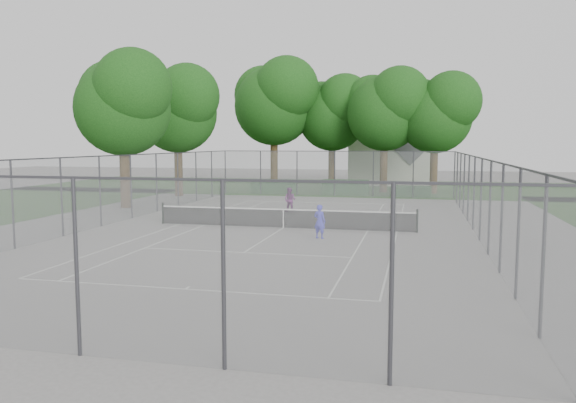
% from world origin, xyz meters
% --- Properties ---
extents(ground, '(120.00, 120.00, 0.00)m').
position_xyz_m(ground, '(0.00, 0.00, 0.00)').
color(ground, slate).
rests_on(ground, ground).
extents(grass_far, '(60.00, 20.00, 0.00)m').
position_xyz_m(grass_far, '(0.00, 26.00, 0.00)').
color(grass_far, '#1E4614').
rests_on(grass_far, ground).
extents(court_markings, '(11.03, 23.83, 0.01)m').
position_xyz_m(court_markings, '(0.00, 0.00, 0.01)').
color(court_markings, silver).
rests_on(court_markings, ground).
extents(tennis_net, '(12.87, 0.10, 1.10)m').
position_xyz_m(tennis_net, '(0.00, 0.00, 0.51)').
color(tennis_net, black).
rests_on(tennis_net, ground).
extents(perimeter_fence, '(18.08, 34.08, 3.52)m').
position_xyz_m(perimeter_fence, '(0.00, 0.00, 1.81)').
color(perimeter_fence, '#38383D').
rests_on(perimeter_fence, ground).
extents(tree_far_left, '(8.12, 7.41, 11.67)m').
position_xyz_m(tree_far_left, '(-6.26, 22.65, 8.02)').
color(tree_far_left, '#3E2B16').
rests_on(tree_far_left, ground).
extents(tree_far_midleft, '(7.09, 6.47, 10.19)m').
position_xyz_m(tree_far_midleft, '(-1.20, 24.00, 7.00)').
color(tree_far_midleft, '#3E2B16').
rests_on(tree_far_midleft, ground).
extents(tree_far_midright, '(7.20, 6.57, 10.35)m').
position_xyz_m(tree_far_midright, '(3.61, 21.29, 7.11)').
color(tree_far_midright, '#3E2B16').
rests_on(tree_far_midright, ground).
extents(tree_far_right, '(6.83, 6.24, 9.82)m').
position_xyz_m(tree_far_right, '(7.69, 21.10, 6.75)').
color(tree_far_right, '#3E2B16').
rests_on(tree_far_right, ground).
extents(tree_side_back, '(7.02, 6.41, 10.10)m').
position_xyz_m(tree_side_back, '(-11.79, 14.20, 6.94)').
color(tree_side_back, '#3E2B16').
rests_on(tree_side_back, ground).
extents(tree_side_front, '(6.90, 6.30, 9.92)m').
position_xyz_m(tree_side_front, '(-11.85, 6.06, 6.82)').
color(tree_side_front, '#3E2B16').
rests_on(tree_side_front, ground).
extents(hedge_left, '(3.63, 1.09, 0.91)m').
position_xyz_m(hedge_left, '(-5.34, 18.54, 0.45)').
color(hedge_left, '#184B19').
rests_on(hedge_left, ground).
extents(hedge_mid, '(3.71, 1.06, 1.17)m').
position_xyz_m(hedge_mid, '(0.65, 18.71, 0.58)').
color(hedge_mid, '#184B19').
rests_on(hedge_mid, ground).
extents(hedge_right, '(2.77, 1.02, 0.83)m').
position_xyz_m(hedge_right, '(6.00, 17.84, 0.42)').
color(hedge_right, '#184B19').
rests_on(hedge_right, ground).
extents(house, '(7.89, 6.11, 9.82)m').
position_xyz_m(house, '(3.64, 30.89, 3.95)').
color(house, beige).
rests_on(house, ground).
extents(girl_player, '(0.63, 0.52, 1.49)m').
position_xyz_m(girl_player, '(2.25, -2.56, 0.75)').
color(girl_player, '#3A39D8').
rests_on(girl_player, ground).
extents(woman_player, '(0.84, 0.72, 1.50)m').
position_xyz_m(woman_player, '(-1.06, 6.04, 0.75)').
color(woman_player, '#672267').
rests_on(woman_player, ground).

